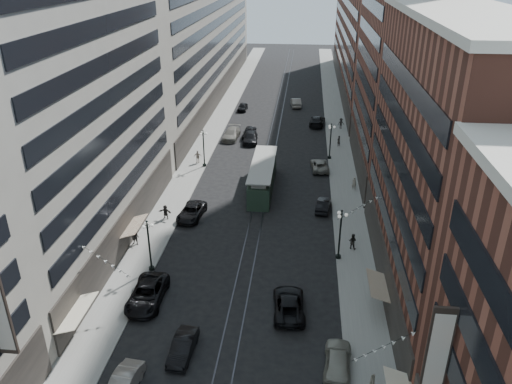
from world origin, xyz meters
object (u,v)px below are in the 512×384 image
at_px(pedestrian_extra_0, 339,141).
at_px(pedestrian_7, 352,241).
at_px(car_5, 183,347).
at_px(car_extra_0, 289,304).
at_px(car_10, 323,205).
at_px(car_12, 317,121).
at_px(lamppost_sw_mid, 204,147).
at_px(pedestrian_4, 372,384).
at_px(car_extra_1, 250,137).
at_px(pedestrian_5, 165,212).
at_px(pedestrian_6, 198,157).
at_px(car_9, 243,107).
at_px(lamppost_sw_far, 149,244).
at_px(lamppost_se_far, 340,233).
at_px(car_8, 231,134).
at_px(car_7, 192,212).
at_px(pedestrian_8, 354,183).
at_px(lamppost_se_mid, 330,140).
at_px(car_14, 296,102).
at_px(car_2, 147,294).
at_px(streetcar, 263,177).
at_px(car_13, 249,132).
at_px(pedestrian_2, 135,237).
at_px(car_11, 320,165).
at_px(car_4, 338,361).
at_px(pedestrian_9, 341,123).

bearing_deg(pedestrian_extra_0, pedestrian_7, 43.74).
relative_size(car_5, car_extra_0, 0.77).
distance_m(car_10, car_12, 33.94).
bearing_deg(lamppost_sw_mid, pedestrian_4, -63.76).
relative_size(pedestrian_4, car_extra_1, 0.29).
bearing_deg(pedestrian_5, pedestrian_6, 100.64).
bearing_deg(pedestrian_5, car_9, 97.21).
xyz_separation_m(lamppost_sw_far, car_12, (16.71, 48.78, -2.22)).
xyz_separation_m(lamppost_se_far, car_8, (-16.27, 35.87, -2.23)).
xyz_separation_m(lamppost_sw_far, car_8, (2.13, 39.87, -2.23)).
xyz_separation_m(car_7, car_extra_1, (4.02, 27.08, 0.07)).
distance_m(car_8, pedestrian_7, 38.28).
height_order(car_5, car_extra_0, car_extra_0).
bearing_deg(pedestrian_8, lamppost_sw_mid, -20.39).
height_order(lamppost_se_mid, car_14, lamppost_se_mid).
bearing_deg(lamppost_sw_mid, car_2, -88.10).
distance_m(streetcar, car_13, 21.20).
distance_m(pedestrian_5, pedestrian_7, 21.79).
bearing_deg(car_2, car_5, -53.32).
distance_m(car_8, car_extra_1, 3.72).
relative_size(lamppost_se_mid, car_14, 1.05).
distance_m(lamppost_se_mid, pedestrian_6, 20.07).
bearing_deg(pedestrian_6, pedestrian_5, 78.74).
relative_size(car_10, car_14, 0.82).
bearing_deg(car_13, pedestrian_4, -72.46).
bearing_deg(car_13, lamppost_se_far, -67.88).
height_order(streetcar, car_extra_1, streetcar).
bearing_deg(car_12, lamppost_se_mid, 103.44).
bearing_deg(pedestrian_8, pedestrian_2, 29.71).
height_order(car_11, car_13, car_13).
bearing_deg(car_13, car_4, -74.23).
bearing_deg(pedestrian_9, car_10, -115.07).
distance_m(car_5, pedestrian_8, 35.42).
height_order(lamppost_sw_far, car_13, lamppost_sw_far).
xyz_separation_m(lamppost_sw_mid, car_11, (16.84, 0.62, -2.39)).
bearing_deg(lamppost_sw_far, pedestrian_extra_0, 61.94).
relative_size(car_8, pedestrian_5, 3.42).
bearing_deg(pedestrian_extra_0, lamppost_se_mid, 27.60).
height_order(lamppost_se_far, pedestrian_5, lamppost_se_far).
bearing_deg(pedestrian_9, car_13, -177.77).
bearing_deg(car_12, car_5, 87.27).
bearing_deg(car_4, pedestrian_extra_0, -88.43).
bearing_deg(car_12, pedestrian_extra_0, 114.30).
bearing_deg(car_7, car_4, -48.79).
distance_m(lamppost_sw_far, pedestrian_2, 5.76).
height_order(car_7, car_13, car_13).
height_order(car_4, car_14, car_14).
xyz_separation_m(pedestrian_2, pedestrian_7, (22.97, 1.55, -0.01)).
height_order(pedestrian_4, car_8, pedestrian_4).
bearing_deg(car_8, pedestrian_8, -41.68).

